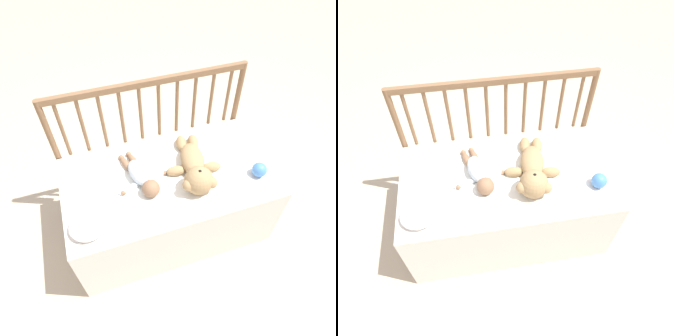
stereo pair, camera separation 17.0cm
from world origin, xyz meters
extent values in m
plane|color=#C6B293|center=(0.00, 0.00, 0.00)|extent=(12.00, 12.00, 0.00)
cube|color=white|center=(0.00, 0.00, 0.26)|extent=(1.23, 0.68, 0.52)
cylinder|color=brown|center=(-0.60, 0.36, 0.47)|extent=(0.04, 0.04, 0.94)
cylinder|color=brown|center=(0.60, 0.36, 0.47)|extent=(0.04, 0.04, 0.94)
cube|color=brown|center=(0.00, 0.36, 0.92)|extent=(1.19, 0.03, 0.04)
cylinder|color=brown|center=(-0.52, 0.36, 0.71)|extent=(0.02, 0.02, 0.38)
cylinder|color=brown|center=(-0.40, 0.36, 0.71)|extent=(0.02, 0.02, 0.38)
cylinder|color=brown|center=(-0.29, 0.36, 0.71)|extent=(0.02, 0.02, 0.38)
cylinder|color=brown|center=(-0.17, 0.36, 0.71)|extent=(0.02, 0.02, 0.38)
cylinder|color=brown|center=(-0.06, 0.36, 0.71)|extent=(0.02, 0.02, 0.38)
cylinder|color=brown|center=(0.06, 0.36, 0.71)|extent=(0.02, 0.02, 0.38)
cylinder|color=brown|center=(0.17, 0.36, 0.71)|extent=(0.02, 0.02, 0.38)
cylinder|color=brown|center=(0.29, 0.36, 0.71)|extent=(0.02, 0.02, 0.38)
cylinder|color=brown|center=(0.40, 0.36, 0.71)|extent=(0.02, 0.02, 0.38)
cylinder|color=brown|center=(0.52, 0.36, 0.71)|extent=(0.02, 0.02, 0.38)
cube|color=white|center=(0.01, 0.03, 0.52)|extent=(0.88, 0.57, 0.01)
ellipsoid|color=tan|center=(0.16, 0.04, 0.57)|extent=(0.18, 0.27, 0.11)
sphere|color=tan|center=(0.13, -0.14, 0.60)|extent=(0.16, 0.16, 0.16)
sphere|color=beige|center=(0.13, -0.14, 0.64)|extent=(0.07, 0.07, 0.07)
sphere|color=black|center=(0.13, -0.14, 0.67)|extent=(0.02, 0.02, 0.02)
sphere|color=tan|center=(0.18, -0.18, 0.60)|extent=(0.06, 0.06, 0.06)
sphere|color=tan|center=(0.06, -0.16, 0.60)|extent=(0.06, 0.06, 0.06)
ellipsoid|color=tan|center=(0.25, -0.04, 0.55)|extent=(0.12, 0.08, 0.06)
ellipsoid|color=tan|center=(0.04, 0.00, 0.55)|extent=(0.12, 0.08, 0.06)
ellipsoid|color=tan|center=(0.22, 0.19, 0.55)|extent=(0.09, 0.13, 0.07)
ellipsoid|color=tan|center=(0.15, 0.20, 0.55)|extent=(0.09, 0.13, 0.07)
ellipsoid|color=white|center=(-0.16, 0.04, 0.57)|extent=(0.15, 0.21, 0.10)
sphere|color=#936B4C|center=(-0.13, -0.09, 0.57)|extent=(0.10, 0.10, 0.10)
ellipsoid|color=white|center=(-0.06, 0.01, 0.54)|extent=(0.14, 0.07, 0.04)
ellipsoid|color=white|center=(-0.24, -0.03, 0.54)|extent=(0.14, 0.07, 0.04)
sphere|color=#936B4C|center=(-0.02, 0.02, 0.54)|extent=(0.03, 0.03, 0.03)
sphere|color=#936B4C|center=(-0.28, -0.05, 0.54)|extent=(0.03, 0.03, 0.03)
ellipsoid|color=#936B4C|center=(-0.17, 0.16, 0.54)|extent=(0.07, 0.14, 0.04)
ellipsoid|color=#936B4C|center=(-0.22, 0.15, 0.54)|extent=(0.07, 0.14, 0.04)
sphere|color=#936B4C|center=(-0.18, 0.23, 0.54)|extent=(0.03, 0.03, 0.03)
sphere|color=#936B4C|center=(-0.23, 0.21, 0.54)|extent=(0.03, 0.03, 0.03)
sphere|color=#4C8CDB|center=(0.50, -0.15, 0.56)|extent=(0.09, 0.09, 0.09)
ellipsoid|color=white|center=(-0.49, -0.20, 0.55)|extent=(0.19, 0.18, 0.06)
camera|label=1|loc=(-0.35, -1.04, 1.87)|focal=32.00mm
camera|label=2|loc=(-0.18, -1.08, 1.87)|focal=32.00mm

